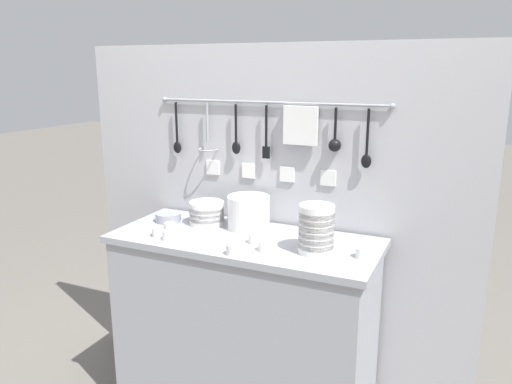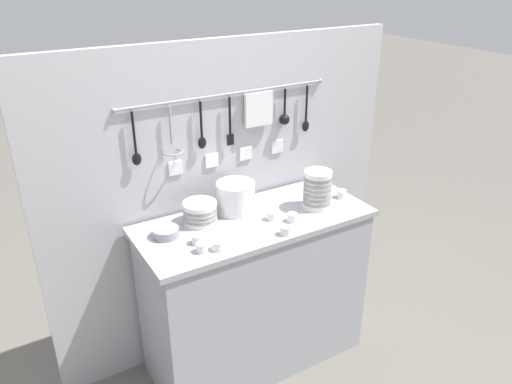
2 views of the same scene
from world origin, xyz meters
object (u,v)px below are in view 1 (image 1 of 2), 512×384
object	(u,v)px
plate_stack	(249,212)
cup_edge_near	(265,246)
cup_mid_row	(362,253)
cup_front_right	(158,232)
cup_back_right	(170,227)
bowl_stack_back_corner	(316,229)
bowl_stack_tall_left	(207,213)
cup_back_left	(254,238)
cup_front_left	(232,250)
cup_by_caddy	(168,235)
steel_mixing_bowl	(168,217)

from	to	relation	value
plate_stack	cup_edge_near	world-z (taller)	plate_stack
cup_mid_row	cup_front_right	world-z (taller)	same
cup_mid_row	cup_back_right	xyz separation A→B (m)	(-0.87, -0.04, 0.00)
bowl_stack_back_corner	bowl_stack_tall_left	size ratio (longest dim) A/B	1.22
cup_back_left	cup_front_left	world-z (taller)	same
cup_by_caddy	cup_front_right	bearing A→B (deg)	162.04
bowl_stack_back_corner	cup_back_right	size ratio (longest dim) A/B	3.94
bowl_stack_back_corner	cup_edge_near	bearing A→B (deg)	-161.62
cup_front_left	cup_edge_near	bearing A→B (deg)	41.72
cup_mid_row	cup_front_right	distance (m)	0.89
bowl_stack_back_corner	cup_back_left	world-z (taller)	bowl_stack_back_corner
cup_back_left	cup_by_caddy	xyz separation A→B (m)	(-0.35, -0.12, 0.00)
bowl_stack_tall_left	cup_back_left	size ratio (longest dim) A/B	3.24
cup_back_right	cup_by_caddy	world-z (taller)	same
cup_back_left	cup_by_caddy	size ratio (longest dim) A/B	1.00
bowl_stack_tall_left	cup_back_right	world-z (taller)	bowl_stack_tall_left
steel_mixing_bowl	cup_front_right	world-z (taller)	same
cup_front_right	cup_back_right	world-z (taller)	same
plate_stack	cup_back_right	xyz separation A→B (m)	(-0.30, -0.19, -0.06)
cup_front_left	cup_back_right	bearing A→B (deg)	160.59
plate_stack	cup_front_left	xyz separation A→B (m)	(0.08, -0.33, -0.06)
cup_edge_near	cup_back_right	bearing A→B (deg)	174.54
cup_mid_row	cup_back_left	bearing A→B (deg)	-177.72
cup_edge_near	cup_front_right	world-z (taller)	same
bowl_stack_tall_left	cup_edge_near	bearing A→B (deg)	-29.07
cup_by_caddy	plate_stack	bearing A→B (deg)	49.47
cup_front_right	cup_back_right	bearing A→B (deg)	80.75
cup_back_left	cup_mid_row	world-z (taller)	same
cup_edge_near	cup_front_left	bearing A→B (deg)	-138.28
plate_stack	cup_front_left	size ratio (longest dim) A/B	3.82
steel_mixing_bowl	cup_by_caddy	world-z (taller)	same
bowl_stack_tall_left	cup_front_left	bearing A→B (deg)	-46.58
plate_stack	cup_front_right	world-z (taller)	plate_stack
steel_mixing_bowl	cup_mid_row	xyz separation A→B (m)	(0.96, -0.09, 0.00)
plate_stack	bowl_stack_tall_left	bearing A→B (deg)	-174.07
cup_mid_row	cup_front_right	bearing A→B (deg)	-172.59
cup_front_left	cup_by_caddy	bearing A→B (deg)	173.19
steel_mixing_bowl	cup_front_left	bearing A→B (deg)	-29.08
cup_back_left	cup_front_right	xyz separation A→B (m)	(-0.42, -0.10, 0.00)
bowl_stack_tall_left	steel_mixing_bowl	distance (m)	0.20
plate_stack	cup_front_left	distance (m)	0.34
steel_mixing_bowl	cup_by_caddy	xyz separation A→B (m)	(0.15, -0.23, 0.00)
plate_stack	cup_by_caddy	xyz separation A→B (m)	(-0.25, -0.29, -0.06)
plate_stack	cup_front_right	xyz separation A→B (m)	(-0.32, -0.27, -0.06)
cup_mid_row	steel_mixing_bowl	bearing A→B (deg)	174.46
bowl_stack_tall_left	plate_stack	distance (m)	0.21
cup_back_left	plate_stack	bearing A→B (deg)	121.99
cup_by_caddy	cup_mid_row	bearing A→B (deg)	9.58
bowl_stack_back_corner	plate_stack	world-z (taller)	bowl_stack_back_corner
plate_stack	cup_by_caddy	world-z (taller)	plate_stack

